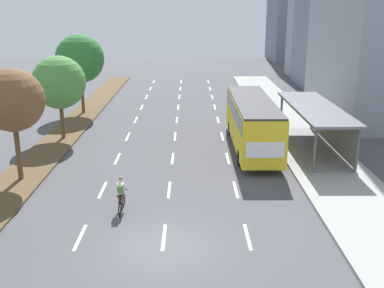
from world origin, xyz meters
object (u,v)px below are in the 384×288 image
(bus_shelter, at_px, (318,123))
(median_tree_third, at_px, (59,82))
(cyclist, at_px, (121,196))
(median_tree_second, at_px, (12,100))
(bus, at_px, (252,119))
(median_tree_fourth, at_px, (80,59))

(bus_shelter, bearing_deg, median_tree_third, 170.81)
(cyclist, xyz_separation_m, median_tree_second, (-6.14, 4.07, 3.71))
(median_tree_third, bearing_deg, cyclist, -64.23)
(median_tree_second, xyz_separation_m, median_tree_third, (0.19, 8.27, -0.37))
(bus, bearing_deg, bus_shelter, -6.35)
(cyclist, relative_size, median_tree_fourth, 0.26)
(bus, relative_size, median_tree_third, 1.92)
(bus_shelter, bearing_deg, cyclist, -140.81)
(median_tree_third, bearing_deg, bus, -10.09)
(median_tree_third, bearing_deg, median_tree_fourth, 92.57)
(median_tree_second, relative_size, median_tree_third, 1.03)
(median_tree_fourth, bearing_deg, cyclist, -72.93)
(bus_shelter, relative_size, median_tree_third, 1.81)
(bus_shelter, height_order, median_tree_third, median_tree_third)
(bus_shelter, xyz_separation_m, median_tree_second, (-17.78, -5.42, 2.63))
(median_tree_second, xyz_separation_m, median_tree_fourth, (-0.18, 16.54, 0.39))
(bus_shelter, bearing_deg, median_tree_second, -163.03)
(bus_shelter, xyz_separation_m, median_tree_fourth, (-17.96, 11.11, 3.03))
(median_tree_fourth, bearing_deg, bus_shelter, -31.75)
(bus, height_order, median_tree_third, median_tree_third)
(cyclist, bearing_deg, median_tree_fourth, 107.07)
(median_tree_second, bearing_deg, bus, 23.60)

